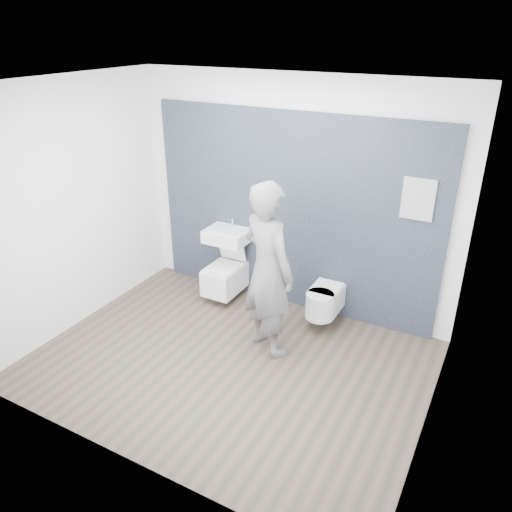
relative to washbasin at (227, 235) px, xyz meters
The scene contains 8 objects.
ground 1.68m from the washbasin, 58.58° to the right, with size 4.00×4.00×0.00m, color brown.
room_shell 1.70m from the washbasin, 58.58° to the right, with size 4.00×4.00×4.00m.
tile_wall 1.16m from the washbasin, 16.86° to the left, with size 3.60×0.06×2.40m, color black.
washbasin is the anchor object (origin of this frame).
toilet_square 0.56m from the washbasin, 90.00° to the right, with size 0.39×0.57×0.76m.
toilet_rounded 1.46m from the washbasin, ahead, with size 0.34×0.58×0.31m.
info_placard 2.37m from the washbasin, ahead, with size 0.33×0.03×0.44m, color white.
visitor 1.28m from the washbasin, 39.10° to the right, with size 0.70×0.46×1.91m, color slate.
Camera 1 is at (2.30, -3.65, 3.27)m, focal length 35.00 mm.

